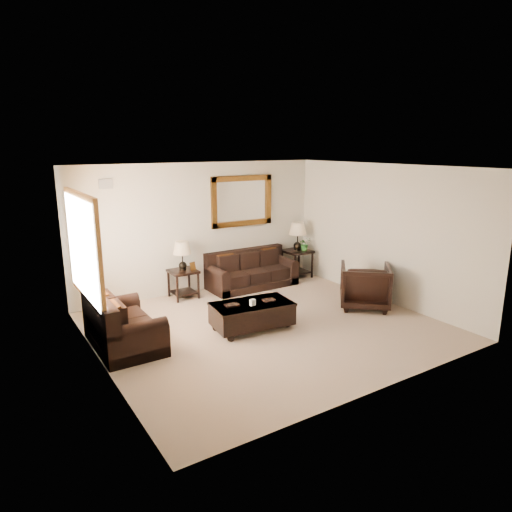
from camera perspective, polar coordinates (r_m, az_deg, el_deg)
room at (r=7.53m, az=1.41°, el=0.72°), size 5.51×5.01×2.71m
window at (r=7.28m, az=-20.73°, el=0.98°), size 0.07×1.96×1.66m
mirror at (r=10.02m, az=-1.75°, el=6.88°), size 1.50×0.06×1.10m
air_vent at (r=8.87m, az=-18.28°, el=8.56°), size 0.25×0.02×0.18m
sofa at (r=10.04m, az=-0.66°, el=-2.21°), size 1.94×0.84×0.79m
loveseat at (r=7.39m, az=-16.57°, el=-8.54°), size 0.90×1.51×0.85m
end_table_left at (r=9.28m, az=-9.16°, el=-0.67°), size 0.53×0.53×1.17m
end_table_right at (r=10.67m, az=5.21°, el=1.81°), size 0.59×0.59×1.30m
coffee_table at (r=7.76m, az=-0.51°, el=-7.10°), size 1.42×0.88×0.57m
armchair at (r=8.96m, az=13.47°, el=-3.39°), size 1.23×1.23×0.93m
potted_plant at (r=10.68m, az=6.10°, el=1.34°), size 0.32×0.35×0.24m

